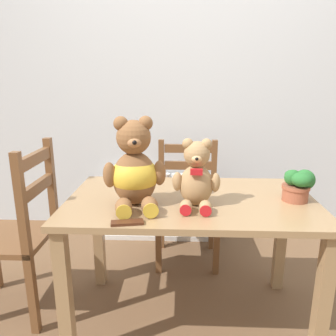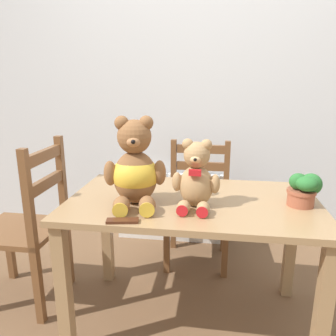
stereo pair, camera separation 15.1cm
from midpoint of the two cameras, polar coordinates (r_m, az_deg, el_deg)
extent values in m
cube|color=silver|center=(2.55, 1.92, 15.57)|extent=(8.00, 0.04, 2.60)
cylinder|color=white|center=(2.75, -11.82, -6.51)|extent=(0.06, 0.06, 0.56)
cylinder|color=white|center=(2.74, -10.44, -6.56)|extent=(0.06, 0.06, 0.56)
cylinder|color=white|center=(2.72, -9.04, -6.61)|extent=(0.06, 0.06, 0.56)
cylinder|color=white|center=(2.71, -7.63, -6.66)|extent=(0.06, 0.06, 0.56)
cylinder|color=white|center=(2.70, -6.20, -6.70)|extent=(0.06, 0.06, 0.56)
cylinder|color=white|center=(2.69, -4.76, -6.74)|extent=(0.06, 0.06, 0.56)
cylinder|color=white|center=(2.68, -3.32, -6.77)|extent=(0.06, 0.06, 0.56)
cylinder|color=white|center=(2.68, -1.87, -6.80)|extent=(0.06, 0.06, 0.56)
cylinder|color=white|center=(2.67, -0.41, -6.83)|extent=(0.06, 0.06, 0.56)
cylinder|color=white|center=(2.67, 1.05, -6.85)|extent=(0.06, 0.06, 0.56)
cylinder|color=white|center=(2.67, 2.52, -6.87)|extent=(0.06, 0.06, 0.56)
cylinder|color=white|center=(2.67, 3.98, -6.88)|extent=(0.06, 0.06, 0.56)
cylinder|color=white|center=(2.67, 5.44, -6.89)|extent=(0.06, 0.06, 0.56)
cube|color=white|center=(2.79, -3.24, -11.76)|extent=(0.88, 0.10, 0.04)
cube|color=#9E7A51|center=(1.65, 1.39, -5.80)|extent=(1.23, 0.72, 0.03)
cube|color=#9E7A51|center=(1.66, -20.27, -20.56)|extent=(0.06, 0.06, 0.68)
cube|color=#9E7A51|center=(1.64, 22.76, -21.24)|extent=(0.06, 0.06, 0.68)
cube|color=#9E7A51|center=(2.15, -14.01, -11.27)|extent=(0.06, 0.06, 0.68)
cube|color=#9E7A51|center=(2.14, 17.11, -11.68)|extent=(0.06, 0.06, 0.68)
cube|color=brown|center=(2.32, 1.54, -6.59)|extent=(0.43, 0.39, 0.03)
cube|color=brown|center=(2.26, 6.48, -13.41)|extent=(0.04, 0.04, 0.41)
cube|color=brown|center=(2.27, -3.61, -13.27)|extent=(0.04, 0.04, 0.41)
cube|color=brown|center=(2.48, 6.09, -4.96)|extent=(0.04, 0.04, 0.86)
cube|color=brown|center=(2.49, -2.87, -4.86)|extent=(0.04, 0.04, 0.86)
cube|color=brown|center=(2.38, 1.67, 3.40)|extent=(0.35, 0.03, 0.06)
cube|color=brown|center=(2.41, 1.64, 0.44)|extent=(0.35, 0.03, 0.06)
cube|color=brown|center=(2.07, -28.25, -10.70)|extent=(0.45, 0.40, 0.03)
cube|color=brown|center=(1.81, -25.68, -12.58)|extent=(0.04, 0.04, 0.97)
cube|color=brown|center=(2.11, -21.10, -8.18)|extent=(0.04, 0.04, 0.97)
cube|color=brown|center=(1.83, -24.51, 1.43)|extent=(0.03, 0.32, 0.06)
cube|color=brown|center=(1.87, -24.00, -3.12)|extent=(0.03, 0.32, 0.06)
ellipsoid|color=brown|center=(1.55, -8.61, -1.82)|extent=(0.23, 0.21, 0.25)
sphere|color=brown|center=(1.50, -8.90, 5.28)|extent=(0.16, 0.16, 0.16)
sphere|color=brown|center=(1.49, -6.86, 7.75)|extent=(0.07, 0.07, 0.07)
sphere|color=brown|center=(1.50, -11.14, 7.59)|extent=(0.07, 0.07, 0.07)
ellipsoid|color=#B2794C|center=(1.45, -8.90, 4.42)|extent=(0.08, 0.07, 0.05)
sphere|color=black|center=(1.42, -8.91, 4.37)|extent=(0.02, 0.02, 0.02)
ellipsoid|color=brown|center=(1.52, -4.33, -0.90)|extent=(0.07, 0.07, 0.12)
ellipsoid|color=brown|center=(1.52, -12.97, -1.22)|extent=(0.07, 0.07, 0.12)
ellipsoid|color=brown|center=(1.45, -6.23, -6.59)|extent=(0.10, 0.14, 0.08)
cylinder|color=gold|center=(1.40, -6.13, -7.51)|extent=(0.07, 0.02, 0.07)
ellipsoid|color=brown|center=(1.45, -10.72, -6.75)|extent=(0.10, 0.14, 0.08)
cylinder|color=gold|center=(1.40, -10.81, -7.67)|extent=(0.07, 0.02, 0.07)
ellipsoid|color=gold|center=(1.54, -8.63, -1.37)|extent=(0.25, 0.23, 0.18)
ellipsoid|color=tan|center=(1.53, 2.11, -3.04)|extent=(0.16, 0.14, 0.19)
sphere|color=tan|center=(1.49, 2.17, 2.37)|extent=(0.12, 0.12, 0.12)
sphere|color=tan|center=(1.48, 3.83, 4.17)|extent=(0.05, 0.05, 0.05)
sphere|color=tan|center=(1.48, 0.55, 4.23)|extent=(0.05, 0.05, 0.05)
ellipsoid|color=#E5B279|center=(1.45, 2.07, 1.63)|extent=(0.05, 0.05, 0.04)
sphere|color=black|center=(1.43, 2.02, 1.55)|extent=(0.02, 0.02, 0.02)
ellipsoid|color=tan|center=(1.50, 5.42, -2.57)|extent=(0.05, 0.05, 0.09)
ellipsoid|color=tan|center=(1.51, -1.23, -2.40)|extent=(0.05, 0.05, 0.09)
ellipsoid|color=tan|center=(1.46, 3.58, -6.85)|extent=(0.06, 0.10, 0.06)
cylinder|color=red|center=(1.41, 3.53, -7.56)|extent=(0.05, 0.01, 0.05)
ellipsoid|color=tan|center=(1.46, 0.17, -6.75)|extent=(0.06, 0.10, 0.06)
cylinder|color=red|center=(1.42, 0.01, -7.45)|extent=(0.05, 0.01, 0.05)
cube|color=red|center=(1.44, 2.01, -0.72)|extent=(0.06, 0.02, 0.03)
cylinder|color=#9E5138|center=(1.69, 18.93, -4.18)|extent=(0.12, 0.12, 0.08)
cylinder|color=#9E5138|center=(1.68, 19.02, -3.18)|extent=(0.13, 0.13, 0.02)
ellipsoid|color=#286B2D|center=(1.69, 20.32, -2.00)|extent=(0.10, 0.09, 0.10)
ellipsoid|color=#286B2D|center=(1.70, 18.56, -1.24)|extent=(0.08, 0.07, 0.05)
ellipsoid|color=#286B2D|center=(1.65, 18.47, -1.61)|extent=(0.08, 0.06, 0.08)
ellipsoid|color=#286B2D|center=(1.63, 19.86, -1.95)|extent=(0.10, 0.09, 0.07)
cube|color=#472314|center=(1.38, -10.28, -9.42)|extent=(0.14, 0.07, 0.01)
camera|label=1|loc=(0.08, -92.86, -0.77)|focal=35.00mm
camera|label=2|loc=(0.08, 87.14, 0.77)|focal=35.00mm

